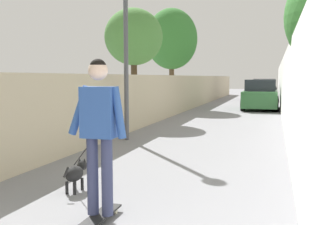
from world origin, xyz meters
TOP-DOWN VIEW (x-y plane):
  - ground_plane at (14.00, 0.00)m, footprint 80.00×80.00m
  - wall_left at (12.00, 2.39)m, footprint 48.00×0.30m
  - fence_right at (12.00, -2.39)m, footprint 48.00×0.30m
  - tree_left_far at (19.00, 3.40)m, footprint 2.74×2.74m
  - tree_left_distant at (13.00, 3.29)m, footprint 2.22×2.22m
  - lamp_post at (8.53, 1.84)m, footprint 0.36×0.36m
  - skateboard at (2.98, -0.03)m, footprint 0.80×0.20m
  - person_skateboarder at (2.98, -0.03)m, footprint 0.22×0.71m
  - dog at (3.97, 0.83)m, footprint 1.28×0.98m
  - car_near at (19.51, -1.24)m, footprint 3.97×1.80m
  - car_far at (27.50, -1.24)m, footprint 3.93×1.80m

SIDE VIEW (x-z plane):
  - ground_plane at x=14.00m, z-range 0.00..0.00m
  - skateboard at x=2.98m, z-range 0.03..0.11m
  - dog at x=3.97m, z-range -0.25..0.80m
  - car_far at x=27.50m, z-range -0.06..1.48m
  - car_near at x=19.51m, z-range -0.06..1.48m
  - wall_left at x=12.00m, z-range 0.00..1.74m
  - person_skateboarder at x=2.98m, z-range 0.24..2.03m
  - fence_right at x=12.00m, z-range 0.00..2.46m
  - tree_left_distant at x=13.00m, z-range 1.03..5.31m
  - lamp_post at x=8.53m, z-range 0.84..5.61m
  - tree_left_far at x=19.00m, z-range 1.02..6.31m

